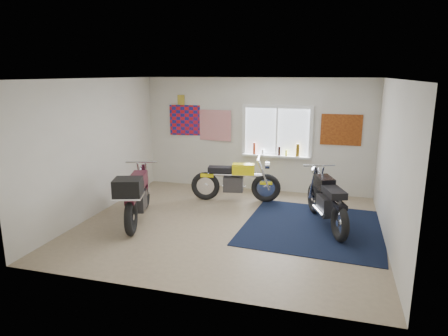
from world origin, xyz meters
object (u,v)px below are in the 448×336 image
(navy_rug, at_px, (313,227))
(yellow_triumph, at_px, (235,182))
(maroon_tourer, at_px, (136,196))
(black_chrome_bike, at_px, (327,202))

(navy_rug, height_order, yellow_triumph, yellow_triumph)
(yellow_triumph, height_order, maroon_tourer, maroon_tourer)
(yellow_triumph, xyz_separation_m, maroon_tourer, (-1.45, -1.86, 0.11))
(black_chrome_bike, bearing_deg, navy_rug, 107.36)
(yellow_triumph, bearing_deg, navy_rug, -42.01)
(navy_rug, xyz_separation_m, yellow_triumph, (-1.79, 1.16, 0.44))
(navy_rug, xyz_separation_m, black_chrome_bike, (0.21, 0.16, 0.46))
(navy_rug, distance_m, yellow_triumph, 2.18)
(yellow_triumph, relative_size, maroon_tourer, 0.96)
(navy_rug, relative_size, maroon_tourer, 1.25)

